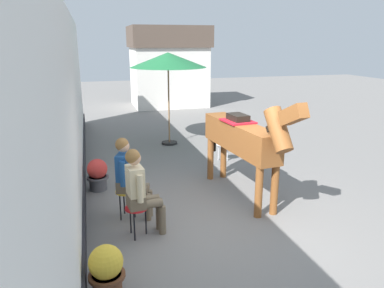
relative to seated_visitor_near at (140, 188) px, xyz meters
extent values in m
plane|color=slate|center=(1.54, 2.98, -0.78)|extent=(40.00, 40.00, 0.00)
cube|color=white|center=(-1.01, 1.48, 0.92)|extent=(0.30, 14.00, 3.40)
cube|color=black|center=(-0.99, 1.48, -0.60)|extent=(0.34, 14.00, 0.36)
cube|color=silver|center=(2.94, 11.48, 0.52)|extent=(3.20, 2.40, 2.60)
cube|color=brown|center=(2.94, 11.48, 2.27)|extent=(3.40, 2.60, 0.90)
cylinder|color=red|center=(-0.06, -0.01, -0.31)|extent=(0.34, 0.34, 0.03)
cylinder|color=black|center=(0.07, 0.01, -0.55)|extent=(0.02, 0.02, 0.45)
cylinder|color=black|center=(-0.15, 0.10, -0.55)|extent=(0.02, 0.02, 0.45)
cylinder|color=black|center=(-0.12, -0.14, -0.55)|extent=(0.02, 0.02, 0.45)
cube|color=brown|center=(-0.06, -0.01, -0.20)|extent=(0.28, 0.35, 0.20)
cube|color=beige|center=(-0.06, -0.01, 0.12)|extent=(0.26, 0.36, 0.44)
sphere|color=tan|center=(-0.06, -0.01, 0.47)|extent=(0.20, 0.20, 0.20)
sphere|color=olive|center=(-0.08, -0.01, 0.50)|extent=(0.22, 0.22, 0.22)
cylinder|color=brown|center=(0.12, 0.09, -0.25)|extent=(0.39, 0.17, 0.13)
cylinder|color=brown|center=(0.30, 0.12, -0.55)|extent=(0.11, 0.11, 0.46)
cylinder|color=brown|center=(0.13, -0.06, -0.25)|extent=(0.39, 0.17, 0.13)
cylinder|color=brown|center=(0.32, -0.04, -0.55)|extent=(0.11, 0.11, 0.46)
cylinder|color=beige|center=(-0.07, 0.19, 0.07)|extent=(0.09, 0.09, 0.42)
cylinder|color=beige|center=(-0.02, -0.20, 0.07)|extent=(0.09, 0.09, 0.42)
cylinder|color=gold|center=(-0.15, 0.67, -0.31)|extent=(0.34, 0.34, 0.03)
cylinder|color=black|center=(-0.02, 0.62, -0.55)|extent=(0.02, 0.02, 0.45)
cylinder|color=black|center=(-0.18, 0.81, -0.55)|extent=(0.02, 0.02, 0.45)
cylinder|color=black|center=(-0.26, 0.58, -0.55)|extent=(0.02, 0.02, 0.45)
cube|color=brown|center=(-0.15, 0.67, -0.20)|extent=(0.33, 0.38, 0.20)
cube|color=#1E4C8C|center=(-0.15, 0.67, 0.12)|extent=(0.32, 0.39, 0.44)
sphere|color=tan|center=(-0.15, 0.67, 0.47)|extent=(0.20, 0.20, 0.20)
sphere|color=olive|center=(-0.17, 0.68, 0.50)|extent=(0.22, 0.22, 0.22)
cylinder|color=brown|center=(0.05, 0.68, -0.25)|extent=(0.40, 0.25, 0.13)
cylinder|color=brown|center=(0.23, 0.62, -0.55)|extent=(0.11, 0.11, 0.46)
cylinder|color=brown|center=(0.00, 0.53, -0.25)|extent=(0.40, 0.25, 0.13)
cylinder|color=brown|center=(0.18, 0.47, -0.55)|extent=(0.11, 0.11, 0.46)
cylinder|color=#1E4C8C|center=(-0.07, 0.85, 0.07)|extent=(0.09, 0.09, 0.42)
cylinder|color=#1E4C8C|center=(-0.20, 0.48, 0.07)|extent=(0.09, 0.09, 0.42)
cube|color=brown|center=(2.04, 1.06, 0.38)|extent=(0.67, 2.23, 0.52)
cylinder|color=brown|center=(2.30, 0.11, -0.33)|extent=(0.13, 0.13, 0.90)
cylinder|color=brown|center=(1.99, 0.07, -0.33)|extent=(0.13, 0.13, 0.90)
cylinder|color=brown|center=(2.09, 2.04, -0.33)|extent=(0.13, 0.13, 0.90)
cylinder|color=brown|center=(1.78, 2.00, -0.33)|extent=(0.13, 0.13, 0.90)
cylinder|color=brown|center=(2.16, -0.13, 0.77)|extent=(0.34, 0.66, 0.73)
cube|color=brown|center=(2.20, -0.47, 1.08)|extent=(0.23, 0.54, 0.40)
cube|color=black|center=(2.16, -0.11, 0.91)|extent=(0.11, 0.63, 0.48)
cylinder|color=black|center=(1.92, 2.20, 0.11)|extent=(0.11, 0.11, 0.65)
cube|color=red|center=(2.03, 1.16, 0.66)|extent=(0.56, 0.65, 0.03)
cube|color=black|center=(2.03, 1.16, 0.73)|extent=(0.32, 0.47, 0.12)
cylinder|color=brown|center=(-0.58, -1.28, -0.64)|extent=(0.34, 0.34, 0.28)
cylinder|color=brown|center=(-0.58, -1.28, -0.52)|extent=(0.43, 0.43, 0.04)
sphere|color=gold|center=(-0.58, -1.28, -0.34)|extent=(0.40, 0.40, 0.40)
cylinder|color=#4C4C51|center=(-0.57, 2.03, -0.64)|extent=(0.34, 0.34, 0.28)
cylinder|color=#4C4C51|center=(-0.57, 2.03, -0.52)|extent=(0.43, 0.43, 0.04)
sphere|color=red|center=(-0.57, 2.03, -0.34)|extent=(0.40, 0.40, 0.40)
cylinder|color=black|center=(1.53, 4.98, -0.75)|extent=(0.44, 0.44, 0.06)
cylinder|color=olive|center=(1.53, 4.98, 0.32)|extent=(0.04, 0.04, 2.20)
cone|color=#1E6638|center=(1.53, 4.98, 1.60)|extent=(2.10, 2.10, 0.40)
cylinder|color=white|center=(2.45, 3.05, -0.33)|extent=(0.32, 0.32, 0.03)
cylinder|color=silver|center=(2.58, 3.05, -0.56)|extent=(0.02, 0.02, 0.43)
cylinder|color=silver|center=(2.38, 3.17, -0.56)|extent=(0.02, 0.02, 0.43)
cylinder|color=silver|center=(2.38, 2.94, -0.56)|extent=(0.02, 0.02, 0.43)
camera|label=1|loc=(-0.63, -5.13, 2.12)|focal=34.59mm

